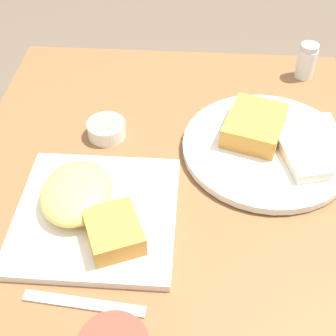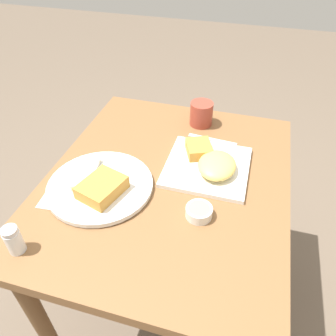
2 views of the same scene
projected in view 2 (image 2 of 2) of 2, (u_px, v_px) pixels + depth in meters
name	position (u px, v px, depth m)	size (l,w,h in m)	color
ground_plane	(167.00, 296.00, 1.47)	(8.00, 8.00, 0.00)	brown
dining_table	(167.00, 201.00, 1.07)	(0.87, 0.73, 0.72)	brown
menu_card	(91.00, 191.00, 0.96)	(0.21, 0.27, 0.00)	beige
plate_square_near	(210.00, 164.00, 1.02)	(0.26, 0.26, 0.06)	white
plate_oval_far	(99.00, 185.00, 0.95)	(0.31, 0.31, 0.05)	white
sauce_ramekin	(199.00, 212.00, 0.88)	(0.07, 0.07, 0.03)	white
salt_shaker	(14.00, 241.00, 0.78)	(0.04, 0.04, 0.08)	white
butter_knife	(212.00, 140.00, 1.15)	(0.03, 0.17, 0.00)	silver
coffee_mug	(201.00, 114.00, 1.20)	(0.08, 0.08, 0.09)	#9E3D2D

